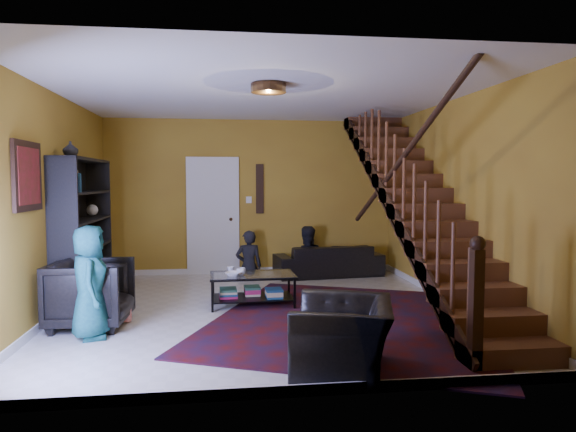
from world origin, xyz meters
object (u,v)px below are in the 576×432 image
(bookshelf, at_px, (84,235))
(armchair_right, at_px, (343,336))
(sofa, at_px, (328,260))
(armchair_left, at_px, (91,293))
(coffee_table, at_px, (253,287))

(bookshelf, distance_m, armchair_right, 4.14)
(sofa, bearing_deg, armchair_left, 33.31)
(bookshelf, xyz_separation_m, sofa, (3.75, 1.70, -0.69))
(sofa, distance_m, armchair_right, 4.62)
(armchair_left, bearing_deg, bookshelf, 20.50)
(sofa, xyz_separation_m, coffee_table, (-1.47, -2.03, -0.03))
(bookshelf, bearing_deg, armchair_right, -44.17)
(sofa, relative_size, coffee_table, 1.63)
(bookshelf, relative_size, armchair_right, 2.05)
(sofa, distance_m, coffee_table, 2.51)
(armchair_left, distance_m, coffee_table, 2.08)
(armchair_left, xyz_separation_m, armchair_right, (2.58, -1.73, -0.08))
(armchair_right, xyz_separation_m, coffee_table, (-0.66, 2.52, -0.07))
(coffee_table, bearing_deg, bookshelf, 171.86)
(bookshelf, distance_m, armchair_left, 1.30)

